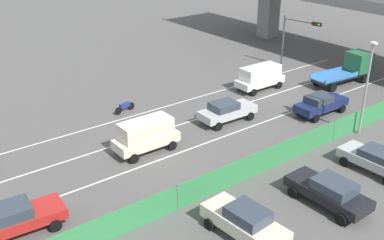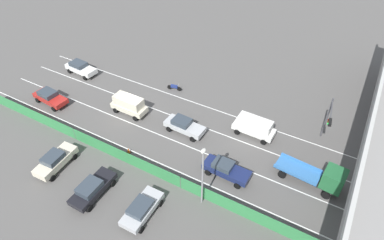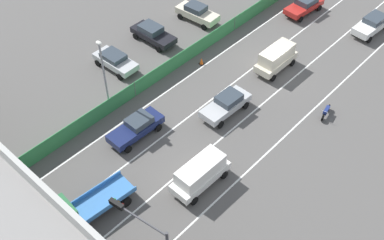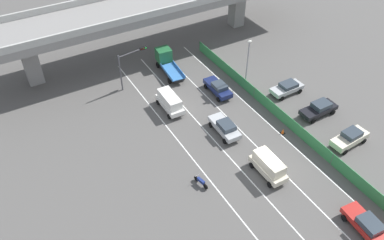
{
  "view_description": "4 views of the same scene",
  "coord_description": "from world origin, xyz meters",
  "px_view_note": "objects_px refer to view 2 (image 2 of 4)",
  "views": [
    {
      "loc": [
        23.74,
        -14.58,
        14.81
      ],
      "look_at": [
        0.78,
        3.12,
        1.53
      ],
      "focal_mm": 43.32,
      "sensor_mm": 36.0,
      "label": 1
    },
    {
      "loc": [
        23.39,
        21.45,
        25.26
      ],
      "look_at": [
        -0.73,
        7.75,
        1.49
      ],
      "focal_mm": 30.92,
      "sensor_mm": 36.0,
      "label": 2
    },
    {
      "loc": [
        -17.08,
        29.71,
        27.32
      ],
      "look_at": [
        0.73,
        10.34,
        0.88
      ],
      "focal_mm": 44.26,
      "sensor_mm": 36.0,
      "label": 3
    },
    {
      "loc": [
        -20.15,
        -20.13,
        30.72
      ],
      "look_at": [
        -2.64,
        10.09,
        0.81
      ],
      "focal_mm": 37.22,
      "sensor_mm": 36.0,
      "label": 4
    }
  ],
  "objects_px": {
    "car_van_cream": "(129,104)",
    "car_sedan_silver": "(184,125)",
    "car_hatchback_white": "(80,68)",
    "street_lamp": "(203,172)",
    "car_sedan_navy": "(226,169)",
    "parked_sedan_dark": "(92,188)",
    "car_sedan_red": "(50,97)",
    "traffic_cone": "(128,150)",
    "flatbed_truck_blue": "(322,177)",
    "parked_wagon_silver": "(142,209)",
    "traffic_light": "(328,118)",
    "parked_sedan_cream": "(55,160)",
    "motorcycle": "(174,87)",
    "car_van_white": "(254,126)"
  },
  "relations": [
    {
      "from": "motorcycle",
      "to": "parked_sedan_cream",
      "type": "bearing_deg",
      "value": -10.53
    },
    {
      "from": "car_sedan_navy",
      "to": "street_lamp",
      "type": "xyz_separation_m",
      "value": [
        3.92,
        -0.51,
        3.26
      ]
    },
    {
      "from": "car_van_cream",
      "to": "car_sedan_navy",
      "type": "distance_m",
      "value": 14.49
    },
    {
      "from": "parked_sedan_dark",
      "to": "flatbed_truck_blue",
      "type": "bearing_deg",
      "value": 122.06
    },
    {
      "from": "car_hatchback_white",
      "to": "street_lamp",
      "type": "height_order",
      "value": "street_lamp"
    },
    {
      "from": "street_lamp",
      "to": "car_sedan_red",
      "type": "bearing_deg",
      "value": -99.15
    },
    {
      "from": "parked_sedan_dark",
      "to": "street_lamp",
      "type": "bearing_deg",
      "value": 114.86
    },
    {
      "from": "car_van_cream",
      "to": "traffic_cone",
      "type": "distance_m",
      "value": 6.79
    },
    {
      "from": "car_van_white",
      "to": "parked_sedan_cream",
      "type": "relative_size",
      "value": 0.99
    },
    {
      "from": "motorcycle",
      "to": "parked_sedan_dark",
      "type": "distance_m",
      "value": 18.07
    },
    {
      "from": "car_sedan_navy",
      "to": "traffic_light",
      "type": "bearing_deg",
      "value": 141.44
    },
    {
      "from": "parked_sedan_dark",
      "to": "parked_wagon_silver",
      "type": "distance_m",
      "value": 5.24
    },
    {
      "from": "motorcycle",
      "to": "street_lamp",
      "type": "relative_size",
      "value": 0.28
    },
    {
      "from": "car_hatchback_white",
      "to": "car_sedan_navy",
      "type": "xyz_separation_m",
      "value": [
        6.74,
        25.43,
        -0.04
      ]
    },
    {
      "from": "car_sedan_red",
      "to": "car_van_cream",
      "type": "bearing_deg",
      "value": 108.7
    },
    {
      "from": "car_hatchback_white",
      "to": "traffic_light",
      "type": "relative_size",
      "value": 0.91
    },
    {
      "from": "car_van_cream",
      "to": "motorcycle",
      "type": "height_order",
      "value": "car_van_cream"
    },
    {
      "from": "car_van_white",
      "to": "parked_wagon_silver",
      "type": "xyz_separation_m",
      "value": [
        14.5,
        -4.61,
        -0.36
      ]
    },
    {
      "from": "car_van_cream",
      "to": "parked_sedan_cream",
      "type": "relative_size",
      "value": 0.94
    },
    {
      "from": "parked_sedan_cream",
      "to": "traffic_cone",
      "type": "bearing_deg",
      "value": 135.61
    },
    {
      "from": "car_sedan_red",
      "to": "motorcycle",
      "type": "relative_size",
      "value": 2.45
    },
    {
      "from": "car_sedan_navy",
      "to": "parked_sedan_dark",
      "type": "bearing_deg",
      "value": -49.76
    },
    {
      "from": "car_sedan_navy",
      "to": "street_lamp",
      "type": "distance_m",
      "value": 5.13
    },
    {
      "from": "motorcycle",
      "to": "parked_sedan_cream",
      "type": "height_order",
      "value": "parked_sedan_cream"
    },
    {
      "from": "car_van_cream",
      "to": "car_sedan_silver",
      "type": "height_order",
      "value": "car_van_cream"
    },
    {
      "from": "car_van_cream",
      "to": "car_sedan_red",
      "type": "bearing_deg",
      "value": -71.3
    },
    {
      "from": "parked_sedan_dark",
      "to": "parked_wagon_silver",
      "type": "relative_size",
      "value": 1.07
    },
    {
      "from": "car_van_white",
      "to": "motorcycle",
      "type": "relative_size",
      "value": 2.4
    },
    {
      "from": "flatbed_truck_blue",
      "to": "parked_sedan_dark",
      "type": "relative_size",
      "value": 1.36
    },
    {
      "from": "flatbed_truck_blue",
      "to": "street_lamp",
      "type": "relative_size",
      "value": 0.94
    },
    {
      "from": "car_sedan_silver",
      "to": "parked_wagon_silver",
      "type": "bearing_deg",
      "value": 11.89
    },
    {
      "from": "car_van_cream",
      "to": "flatbed_truck_blue",
      "type": "height_order",
      "value": "flatbed_truck_blue"
    },
    {
      "from": "car_sedan_navy",
      "to": "car_van_white",
      "type": "distance_m",
      "value": 6.86
    },
    {
      "from": "car_sedan_silver",
      "to": "traffic_cone",
      "type": "xyz_separation_m",
      "value": [
        5.73,
        -3.39,
        -0.59
      ]
    },
    {
      "from": "car_sedan_silver",
      "to": "parked_sedan_dark",
      "type": "bearing_deg",
      "value": -13.89
    },
    {
      "from": "flatbed_truck_blue",
      "to": "car_van_white",
      "type": "bearing_deg",
      "value": -114.65
    },
    {
      "from": "traffic_light",
      "to": "car_sedan_silver",
      "type": "bearing_deg",
      "value": -68.78
    },
    {
      "from": "car_van_cream",
      "to": "traffic_cone",
      "type": "relative_size",
      "value": 6.78
    },
    {
      "from": "car_van_cream",
      "to": "motorcycle",
      "type": "xyz_separation_m",
      "value": [
        -6.62,
        2.18,
        -0.8
      ]
    },
    {
      "from": "motorcycle",
      "to": "car_hatchback_white",
      "type": "bearing_deg",
      "value": -77.34
    },
    {
      "from": "parked_wagon_silver",
      "to": "car_van_cream",
      "type": "bearing_deg",
      "value": -137.98
    },
    {
      "from": "parked_sedan_cream",
      "to": "traffic_cone",
      "type": "relative_size",
      "value": 7.22
    },
    {
      "from": "traffic_light",
      "to": "car_hatchback_white",
      "type": "bearing_deg",
      "value": -86.32
    },
    {
      "from": "parked_sedan_dark",
      "to": "traffic_light",
      "type": "xyz_separation_m",
      "value": [
        -16.97,
        16.67,
        2.85
      ]
    },
    {
      "from": "car_sedan_silver",
      "to": "traffic_cone",
      "type": "distance_m",
      "value": 6.68
    },
    {
      "from": "car_van_cream",
      "to": "parked_sedan_cream",
      "type": "bearing_deg",
      "value": -5.47
    },
    {
      "from": "parked_sedan_cream",
      "to": "traffic_light",
      "type": "bearing_deg",
      "value": 126.13
    },
    {
      "from": "motorcycle",
      "to": "traffic_light",
      "type": "distance_m",
      "value": 19.31
    },
    {
      "from": "parked_sedan_cream",
      "to": "traffic_cone",
      "type": "xyz_separation_m",
      "value": [
        -5.11,
        5.01,
        -0.65
      ]
    },
    {
      "from": "car_sedan_silver",
      "to": "car_van_white",
      "type": "xyz_separation_m",
      "value": [
        -3.38,
        6.95,
        0.33
      ]
    }
  ]
}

